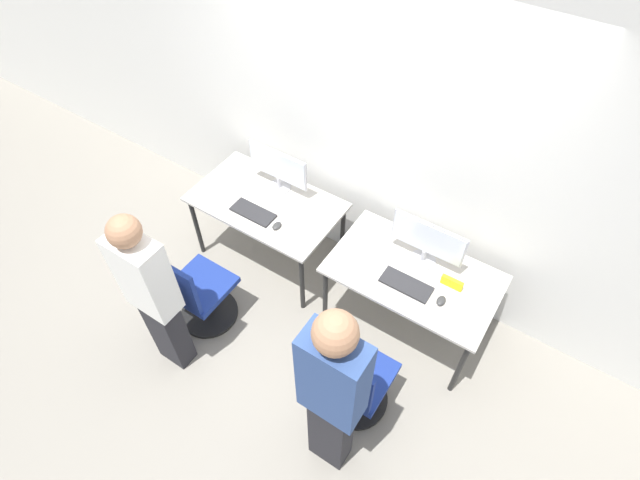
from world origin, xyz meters
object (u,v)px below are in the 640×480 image
office_chair_left (198,294)px  office_chair_right (354,384)px  person_left (152,293)px  mouse_right (441,301)px  person_right (333,394)px  keyboard_right (406,284)px  monitor_left (278,168)px  keyboard_left (253,212)px  monitor_right (427,241)px  mouse_left (277,226)px

office_chair_left → office_chair_right: same height
person_left → office_chair_right: (1.37, 0.40, -0.50)m
office_chair_left → person_left: (0.04, -0.37, 0.50)m
office_chair_left → mouse_right: (1.68, 0.73, 0.36)m
mouse_right → person_right: person_right is taller
office_chair_right → person_right: 0.70m
office_chair_left → keyboard_right: 1.63m
person_right → office_chair_left: bearing=167.0°
keyboard_right → office_chair_right: size_ratio=0.42×
monitor_left → office_chair_left: monitor_left is taller
monitor_left → keyboard_left: 0.41m
keyboard_right → office_chair_right: (0.00, -0.70, -0.36)m
office_chair_left → person_right: (1.45, -0.34, 0.60)m
monitor_left → keyboard_left: bearing=-90.0°
monitor_left → office_chair_right: size_ratio=0.64×
keyboard_right → office_chair_right: office_chair_right is taller
office_chair_left → keyboard_right: bearing=27.3°
keyboard_left → monitor_right: monitor_right is taller
person_left → monitor_left: bearing=89.6°
keyboard_right → person_right: 1.09m
office_chair_left → monitor_right: (1.41, 1.00, 0.56)m
keyboard_left → monitor_right: bearing=12.8°
monitor_right → mouse_right: bearing=-45.3°
monitor_left → person_left: bearing=-90.4°
keyboard_right → office_chair_left: bearing=-152.7°
keyboard_left → keyboard_right: bearing=1.4°
mouse_left → mouse_right: (1.37, 0.06, 0.00)m
person_left → person_right: person_right is taller
mouse_left → person_left: 1.08m
monitor_left → office_chair_left: bearing=-92.9°
keyboard_right → mouse_right: mouse_right is taller
person_left → keyboard_right: (1.37, 1.10, -0.15)m
keyboard_right → office_chair_right: 0.79m
office_chair_right → keyboard_right: bearing=90.3°
monitor_right → person_right: 1.34m
mouse_left → office_chair_left: (-0.30, -0.68, -0.36)m
office_chair_left → mouse_right: bearing=23.6°
monitor_left → mouse_left: size_ratio=6.21×
office_chair_left → mouse_right: office_chair_left is taller
keyboard_left → person_left: person_left is taller
keyboard_left → person_left: bearing=-90.5°
person_left → office_chair_right: person_left is taller
office_chair_left → office_chair_right: 1.41m
office_chair_left → person_left: person_left is taller
mouse_left → mouse_right: 1.37m
mouse_left → office_chair_left: office_chair_left is taller
keyboard_left → monitor_right: 1.41m
mouse_left → person_left: (-0.26, -1.04, 0.14)m
keyboard_left → mouse_left: bearing=-4.0°
person_left → person_right: bearing=1.2°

